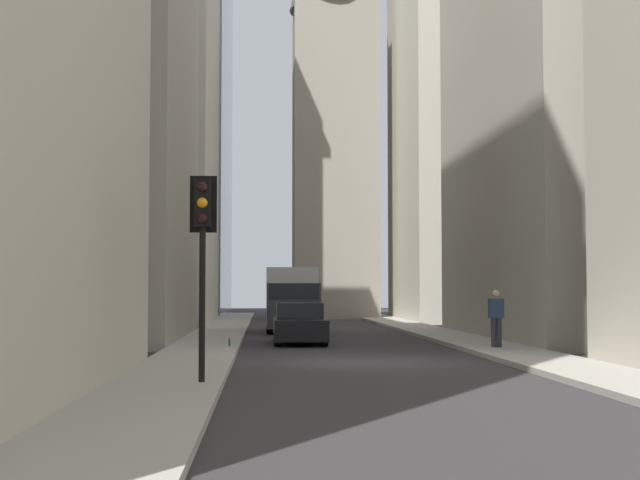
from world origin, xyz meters
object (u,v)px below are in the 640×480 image
at_px(traffic_light_foreground, 203,229).
at_px(pedestrian, 496,316).
at_px(sedan_black, 299,325).
at_px(discarded_bottle, 229,343).
at_px(delivery_truck, 292,299).

distance_m(traffic_light_foreground, pedestrian, 13.09).
relative_size(sedan_black, discarded_bottle, 15.93).
xyz_separation_m(traffic_light_foreground, discarded_bottle, (11.00, -0.11, -2.79)).
height_order(traffic_light_foreground, pedestrian, traffic_light_foreground).
height_order(sedan_black, pedestrian, pedestrian).
height_order(delivery_truck, sedan_black, delivery_truck).
bearing_deg(discarded_bottle, traffic_light_foreground, 179.43).
bearing_deg(discarded_bottle, sedan_black, -34.22).
relative_size(sedan_black, pedestrian, 2.49).
distance_m(delivery_truck, sedan_black, 9.19).
bearing_deg(traffic_light_foreground, discarded_bottle, -0.57).
xyz_separation_m(pedestrian, discarded_bottle, (0.99, 8.10, -0.83)).
xyz_separation_m(delivery_truck, sedan_black, (-9.16, -0.00, -0.80)).
bearing_deg(delivery_truck, discarded_bottle, 169.63).
relative_size(delivery_truck, traffic_light_foreground, 1.64).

